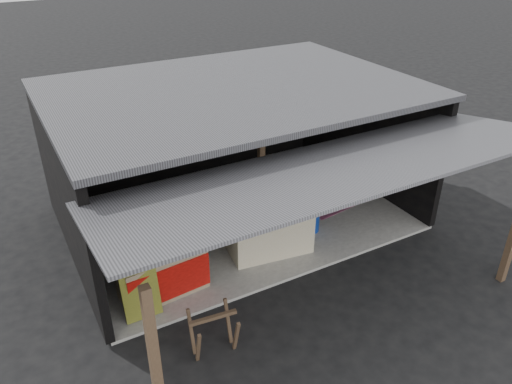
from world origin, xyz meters
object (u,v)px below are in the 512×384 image
sawhorse (213,330)px  plastic_chair (311,174)px  neighbor_stall (162,271)px  water_barrel (311,219)px  banana_table (268,229)px  white_crate (248,211)px

sawhorse → plastic_chair: 5.35m
neighbor_stall → water_barrel: neighbor_stall is taller
banana_table → white_crate: (-0.06, 0.75, 0.04)m
neighbor_stall → sawhorse: neighbor_stall is taller
banana_table → white_crate: 0.75m
sawhorse → plastic_chair: bearing=45.6°
sawhorse → plastic_chair: (4.14, 3.40, 0.12)m
banana_table → plastic_chair: (2.05, 1.47, 0.06)m
neighbor_stall → sawhorse: (0.22, -1.67, -0.07)m
neighbor_stall → plastic_chair: 4.68m
plastic_chair → neighbor_stall: bearing=-142.0°
banana_table → sawhorse: (-2.09, -1.93, -0.06)m
water_barrel → plastic_chair: size_ratio=0.61×
water_barrel → white_crate: bearing=152.3°
white_crate → plastic_chair: white_crate is taller
banana_table → sawhorse: banana_table is taller
sawhorse → water_barrel: sawhorse is taller
banana_table → neighbor_stall: bearing=-165.5°
sawhorse → plastic_chair: size_ratio=0.85×
banana_table → white_crate: size_ratio=1.78×
white_crate → plastic_chair: 2.22m
sawhorse → water_barrel: 3.82m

